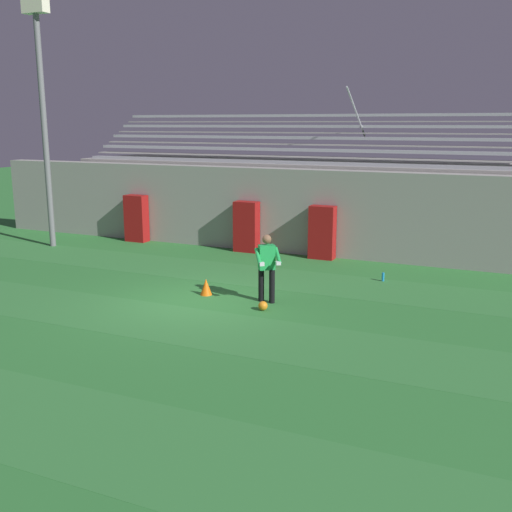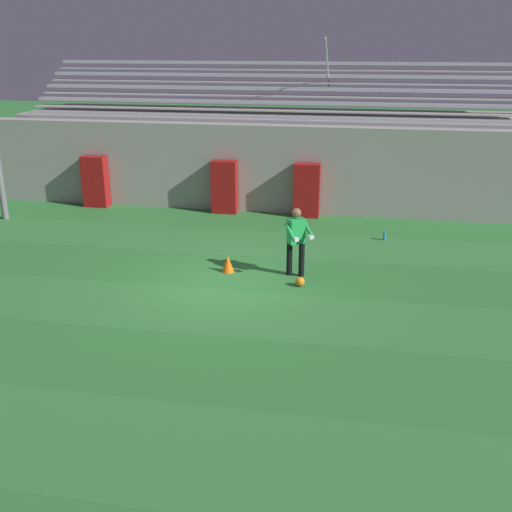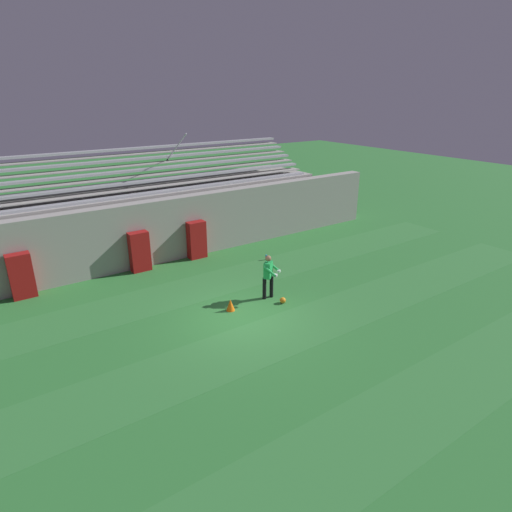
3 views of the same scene
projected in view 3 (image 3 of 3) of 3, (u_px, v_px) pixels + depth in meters
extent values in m
plane|color=#2D7533|center=(244.00, 319.00, 14.34)|extent=(80.00, 80.00, 0.00)
cube|color=#337A38|center=(387.00, 426.00, 9.73)|extent=(28.00, 2.26, 0.01)
cube|color=#337A38|center=(270.00, 338.00, 13.20)|extent=(28.00, 2.26, 0.01)
cube|color=#337A38|center=(202.00, 287.00, 16.66)|extent=(28.00, 2.26, 0.01)
cube|color=#999691|center=(163.00, 230.00, 18.83)|extent=(24.00, 0.60, 2.80)
cube|color=maroon|center=(140.00, 252.00, 17.90)|extent=(0.81, 0.44, 1.71)
cube|color=maroon|center=(197.00, 240.00, 19.31)|extent=(0.81, 0.44, 1.71)
cube|color=maroon|center=(21.00, 276.00, 15.55)|extent=(0.81, 0.44, 1.71)
cube|color=#999691|center=(144.00, 217.00, 20.62)|extent=(18.00, 3.90, 2.90)
cube|color=#A8AAB2|center=(154.00, 193.00, 18.85)|extent=(17.10, 0.36, 0.10)
cube|color=#999691|center=(156.00, 199.00, 18.78)|extent=(17.10, 0.60, 0.04)
cube|color=#A8AAB2|center=(147.00, 181.00, 19.24)|extent=(17.10, 0.36, 0.10)
cube|color=#999691|center=(149.00, 187.00, 19.17)|extent=(17.10, 0.60, 0.04)
cube|color=#A8AAB2|center=(141.00, 170.00, 19.64)|extent=(17.10, 0.36, 0.10)
cube|color=#999691|center=(143.00, 176.00, 19.57)|extent=(17.10, 0.60, 0.04)
cube|color=#A8AAB2|center=(134.00, 159.00, 20.03)|extent=(17.10, 0.36, 0.10)
cube|color=#999691|center=(136.00, 165.00, 19.96)|extent=(17.10, 0.60, 0.04)
cube|color=#A8AAB2|center=(128.00, 149.00, 20.42)|extent=(17.10, 0.36, 0.10)
cube|color=#999691|center=(130.00, 154.00, 20.35)|extent=(17.10, 0.60, 0.04)
cylinder|color=#A8AAB2|center=(175.00, 149.00, 20.02)|extent=(0.06, 2.63, 1.65)
cylinder|color=black|center=(271.00, 287.00, 15.72)|extent=(0.20, 0.20, 0.82)
cylinder|color=black|center=(264.00, 288.00, 15.59)|extent=(0.20, 0.20, 0.82)
cube|color=green|center=(268.00, 270.00, 15.40)|extent=(0.45, 0.42, 0.60)
sphere|color=brown|center=(268.00, 258.00, 15.24)|extent=(0.22, 0.22, 0.22)
cylinder|color=green|center=(274.00, 267.00, 15.55)|extent=(0.36, 0.44, 0.37)
cylinder|color=green|center=(270.00, 271.00, 15.13)|extent=(0.36, 0.44, 0.37)
cube|color=silver|center=(279.00, 271.00, 15.50)|extent=(0.15, 0.15, 0.08)
cube|color=silver|center=(276.00, 275.00, 15.15)|extent=(0.15, 0.15, 0.08)
sphere|color=orange|center=(283.00, 300.00, 15.36)|extent=(0.22, 0.22, 0.22)
cone|color=orange|center=(230.00, 305.00, 14.82)|extent=(0.30, 0.30, 0.42)
cylinder|color=#1E8CD8|center=(266.00, 257.00, 19.30)|extent=(0.07, 0.07, 0.24)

